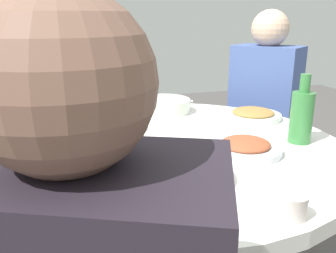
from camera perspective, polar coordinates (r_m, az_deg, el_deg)
round_dining_table at (r=1.32m, az=0.32°, el=-7.11°), size 1.24×1.24×0.72m
rice_bowl at (r=0.97m, az=0.43°, el=-6.58°), size 0.28×0.28×0.09m
soup_bowl at (r=1.69m, az=-0.73°, el=3.29°), size 0.25×0.26×0.06m
dish_noodles at (r=1.35m, az=-20.92°, el=-2.05°), size 0.21×0.21×0.04m
dish_tofu_braise at (r=1.62m, az=13.30°, el=1.89°), size 0.24×0.24×0.05m
dish_stirfry at (r=1.21m, az=12.16°, el=-3.18°), size 0.24×0.24×0.05m
dish_eggplant at (r=1.44m, az=-8.20°, el=0.31°), size 0.23×0.23×0.05m
green_bottle at (r=1.35m, az=20.37°, el=1.65°), size 0.08×0.08×0.24m
tea_cup_near at (r=0.87m, az=19.02°, el=-11.77°), size 0.07×0.07×0.06m
tea_cup_far at (r=1.15m, az=-22.69°, el=-4.81°), size 0.07×0.07×0.06m
stool_for_diner_left at (r=2.18m, az=13.98°, el=-8.96°), size 0.34×0.34×0.43m
diner_left at (r=2.01m, az=15.06°, el=4.79°), size 0.46×0.46×0.76m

